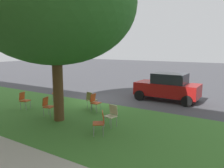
% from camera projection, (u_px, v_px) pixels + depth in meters
% --- Properties ---
extents(ground, '(80.00, 80.00, 0.00)m').
position_uv_depth(ground, '(97.00, 101.00, 13.33)').
color(ground, '#424247').
extents(grass_verge, '(48.00, 6.00, 0.01)m').
position_uv_depth(grass_verge, '(58.00, 114.00, 10.66)').
color(grass_verge, '#3D752D').
rests_on(grass_verge, ground).
extents(street_tree, '(6.67, 6.67, 7.35)m').
position_uv_depth(street_tree, '(55.00, 4.00, 9.03)').
color(street_tree, brown).
rests_on(street_tree, ground).
extents(chair_0, '(0.48, 0.48, 0.88)m').
position_uv_depth(chair_0, '(112.00, 114.00, 8.94)').
color(chair_0, beige).
rests_on(chair_0, ground).
extents(chair_1, '(0.51, 0.51, 0.88)m').
position_uv_depth(chair_1, '(47.00, 105.00, 10.34)').
color(chair_1, '#C64C1E').
rests_on(chair_1, ground).
extents(chair_2, '(0.59, 0.58, 0.88)m').
position_uv_depth(chair_2, '(57.00, 92.00, 13.47)').
color(chair_2, '#C64C1E').
rests_on(chair_2, ground).
extents(chair_3, '(0.43, 0.43, 0.88)m').
position_uv_depth(chair_3, '(95.00, 101.00, 11.06)').
color(chair_3, '#C64C1E').
rests_on(chair_3, ground).
extents(chair_4, '(0.49, 0.50, 0.88)m').
position_uv_depth(chair_4, '(91.00, 99.00, 11.58)').
color(chair_4, olive).
rests_on(chair_4, ground).
extents(chair_5, '(0.58, 0.58, 0.88)m').
position_uv_depth(chair_5, '(100.00, 121.00, 8.07)').
color(chair_5, '#C64C1E').
rests_on(chair_5, ground).
extents(chair_6, '(0.52, 0.51, 0.88)m').
position_uv_depth(chair_6, '(24.00, 99.00, 11.52)').
color(chair_6, '#C64C1E').
rests_on(chair_6, ground).
extents(parked_car, '(3.70, 1.92, 1.65)m').
position_uv_depth(parked_car, '(168.00, 87.00, 13.34)').
color(parked_car, maroon).
rests_on(parked_car, ground).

